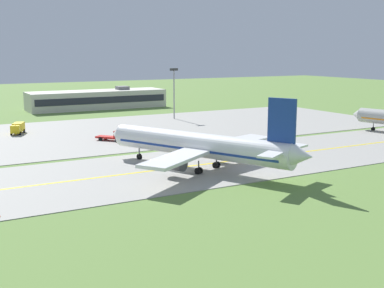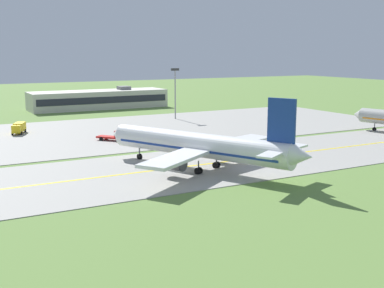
# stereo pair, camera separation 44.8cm
# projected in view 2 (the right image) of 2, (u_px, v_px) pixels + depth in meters

# --- Properties ---
(ground_plane) EXTENTS (500.00, 500.00, 0.00)m
(ground_plane) POSITION_uv_depth(u_px,v_px,m) (176.00, 168.00, 83.67)
(ground_plane) COLOR olive
(taxiway_strip) EXTENTS (240.00, 28.00, 0.10)m
(taxiway_strip) POSITION_uv_depth(u_px,v_px,m) (176.00, 168.00, 83.66)
(taxiway_strip) COLOR #9E9B93
(taxiway_strip) RESTS_ON ground
(apron_pad) EXTENTS (140.00, 52.00, 0.10)m
(apron_pad) POSITION_uv_depth(u_px,v_px,m) (136.00, 130.00, 124.62)
(apron_pad) COLOR #9E9B93
(apron_pad) RESTS_ON ground
(taxiway_centreline) EXTENTS (220.00, 0.60, 0.01)m
(taxiway_centreline) POSITION_uv_depth(u_px,v_px,m) (176.00, 168.00, 83.65)
(taxiway_centreline) COLOR yellow
(taxiway_centreline) RESTS_ON taxiway_strip
(airplane_lead) EXTENTS (30.85, 37.27, 12.70)m
(airplane_lead) POSITION_uv_depth(u_px,v_px,m) (200.00, 145.00, 81.86)
(airplane_lead) COLOR white
(airplane_lead) RESTS_ON ground
(service_truck_baggage) EXTENTS (4.25, 6.32, 2.60)m
(service_truck_baggage) POSITION_uv_depth(u_px,v_px,m) (19.00, 128.00, 118.64)
(service_truck_baggage) COLOR yellow
(service_truck_baggage) RESTS_ON ground
(service_truck_fuel) EXTENTS (5.70, 6.21, 2.59)m
(service_truck_fuel) POSITION_uv_depth(u_px,v_px,m) (115.00, 136.00, 109.04)
(service_truck_fuel) COLOR red
(service_truck_fuel) RESTS_ON ground
(terminal_building) EXTENTS (46.85, 12.89, 7.37)m
(terminal_building) POSITION_uv_depth(u_px,v_px,m) (99.00, 99.00, 172.35)
(terminal_building) COLOR beige
(terminal_building) RESTS_ON ground
(apron_light_mast) EXTENTS (2.40, 0.50, 14.70)m
(apron_light_mast) POSITION_uv_depth(u_px,v_px,m) (175.00, 87.00, 143.62)
(apron_light_mast) COLOR gray
(apron_light_mast) RESTS_ON ground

